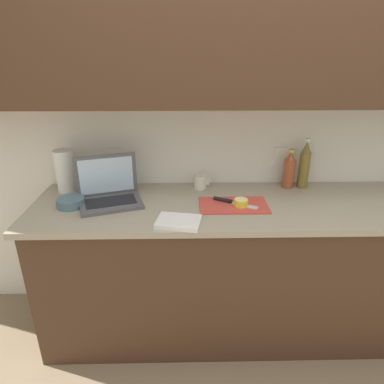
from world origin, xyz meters
name	(u,v)px	position (x,y,z in m)	size (l,w,h in m)	color
ground_plane	(246,323)	(0.00, 0.00, 0.00)	(12.00, 12.00, 0.00)	#847056
wall_back	(256,79)	(0.00, 0.26, 1.56)	(5.20, 0.38, 2.60)	white
counter_unit	(254,266)	(0.02, 0.00, 0.46)	(2.58, 0.66, 0.89)	#472D1E
laptop	(109,192)	(-0.85, 0.04, 0.96)	(0.41, 0.34, 0.26)	#515156
cutting_board	(233,205)	(-0.13, -0.03, 0.90)	(0.39, 0.23, 0.01)	#D1473D
knife	(228,201)	(-0.16, 0.00, 0.91)	(0.25, 0.15, 0.02)	silver
lemon_half_cut	(241,202)	(-0.09, -0.05, 0.92)	(0.08, 0.08, 0.04)	yellow
bottle_green_soda	(304,165)	(0.34, 0.25, 1.04)	(0.07, 0.07, 0.32)	olive
bottle_oil_tall	(289,170)	(0.25, 0.25, 1.01)	(0.07, 0.07, 0.25)	#A34C2D
measuring_cup	(200,182)	(-0.31, 0.23, 0.94)	(0.10, 0.08, 0.09)	silver
bowl_white	(71,202)	(-1.05, -0.02, 0.92)	(0.15, 0.15, 0.05)	slate
paper_towel_roll	(66,171)	(-1.14, 0.22, 1.02)	(0.12, 0.12, 0.26)	white
dish_towel	(179,222)	(-0.44, -0.24, 0.91)	(0.22, 0.16, 0.02)	white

